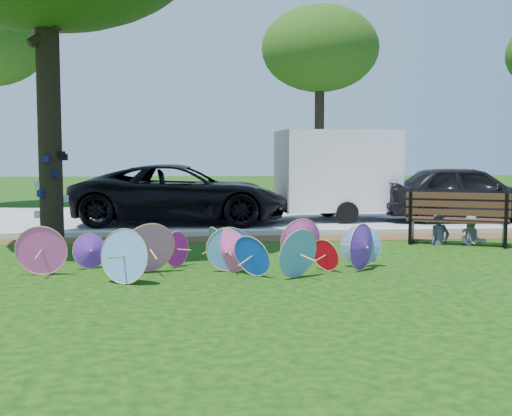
% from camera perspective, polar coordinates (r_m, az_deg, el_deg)
% --- Properties ---
extents(ground, '(90.00, 90.00, 0.00)m').
position_cam_1_polar(ground, '(9.66, -1.92, -6.35)').
color(ground, black).
rests_on(ground, ground).
extents(mulch_strip, '(90.00, 1.00, 0.01)m').
position_cam_1_polar(mulch_strip, '(14.10, -2.93, -2.79)').
color(mulch_strip, '#472D16').
rests_on(mulch_strip, ground).
extents(curb, '(90.00, 0.30, 0.12)m').
position_cam_1_polar(curb, '(14.78, -3.03, -2.22)').
color(curb, '#B7B5AD').
rests_on(curb, ground).
extents(street, '(90.00, 8.00, 0.01)m').
position_cam_1_polar(street, '(18.91, -3.48, -0.84)').
color(street, gray).
rests_on(street, ground).
extents(parasol_pile, '(5.83, 2.34, 0.84)m').
position_cam_1_polar(parasol_pile, '(10.20, -3.01, -3.64)').
color(parasol_pile, purple).
rests_on(parasol_pile, ground).
extents(black_van, '(5.89, 3.04, 1.59)m').
position_cam_1_polar(black_van, '(17.32, -6.69, 1.23)').
color(black_van, black).
rests_on(black_van, ground).
extents(dark_pickup, '(4.69, 2.06, 1.57)m').
position_cam_1_polar(dark_pickup, '(18.71, 18.10, 1.26)').
color(dark_pickup, black).
rests_on(dark_pickup, ground).
extents(cargo_trailer, '(3.29, 2.20, 2.82)m').
position_cam_1_polar(cargo_trailer, '(18.21, 7.22, 3.34)').
color(cargo_trailer, silver).
rests_on(cargo_trailer, ground).
extents(park_bench, '(2.21, 1.55, 1.08)m').
position_cam_1_polar(park_bench, '(13.89, 17.47, -0.90)').
color(park_bench, black).
rests_on(park_bench, ground).
extents(person_left, '(0.54, 0.43, 1.28)m').
position_cam_1_polar(person_left, '(13.80, 16.06, -0.49)').
color(person_left, '#3C4452').
rests_on(person_left, ground).
extents(person_right, '(0.65, 0.56, 1.16)m').
position_cam_1_polar(person_right, '(14.07, 18.71, -0.69)').
color(person_right, '#B2B3BC').
rests_on(person_right, ground).
extents(bg_trees, '(26.01, 5.35, 7.40)m').
position_cam_1_polar(bg_trees, '(24.45, 4.05, 13.98)').
color(bg_trees, black).
rests_on(bg_trees, ground).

